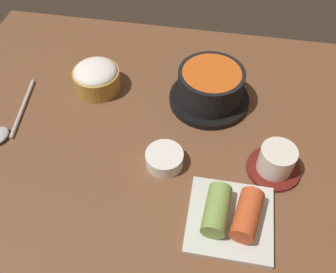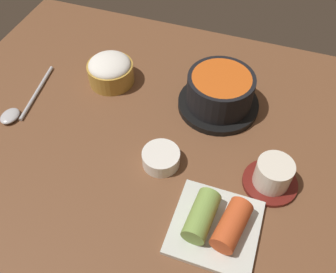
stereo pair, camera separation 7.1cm
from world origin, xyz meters
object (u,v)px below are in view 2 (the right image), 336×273
(stone_pot, at_px, (220,93))
(spoon, at_px, (19,107))
(tea_cup_with_saucer, at_px, (273,176))
(banchan_cup_center, at_px, (161,158))
(rice_bowl, at_px, (110,70))
(kimchi_plate, at_px, (216,223))

(stone_pot, relative_size, spoon, 0.90)
(tea_cup_with_saucer, bearing_deg, stone_pot, 130.62)
(tea_cup_with_saucer, distance_m, banchan_cup_center, 0.20)
(spoon, bearing_deg, tea_cup_with_saucer, -1.25)
(stone_pot, bearing_deg, rice_bowl, -179.69)
(rice_bowl, height_order, banchan_cup_center, rice_bowl)
(rice_bowl, xyz_separation_m, banchan_cup_center, (0.19, -0.18, -0.02))
(banchan_cup_center, bearing_deg, tea_cup_with_saucer, 5.81)
(tea_cup_with_saucer, height_order, spoon, tea_cup_with_saucer)
(stone_pot, bearing_deg, kimchi_plate, -76.78)
(rice_bowl, relative_size, banchan_cup_center, 1.44)
(banchan_cup_center, relative_size, kimchi_plate, 0.50)
(rice_bowl, xyz_separation_m, spoon, (-0.15, -0.15, -0.03))
(rice_bowl, relative_size, tea_cup_with_saucer, 1.03)
(stone_pot, relative_size, rice_bowl, 1.68)
(kimchi_plate, bearing_deg, banchan_cup_center, 143.26)
(tea_cup_with_saucer, distance_m, spoon, 0.54)
(spoon, bearing_deg, banchan_cup_center, -5.55)
(stone_pot, xyz_separation_m, banchan_cup_center, (-0.07, -0.18, -0.02))
(tea_cup_with_saucer, relative_size, kimchi_plate, 0.70)
(tea_cup_with_saucer, bearing_deg, banchan_cup_center, -174.19)
(banchan_cup_center, bearing_deg, stone_pot, 70.22)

